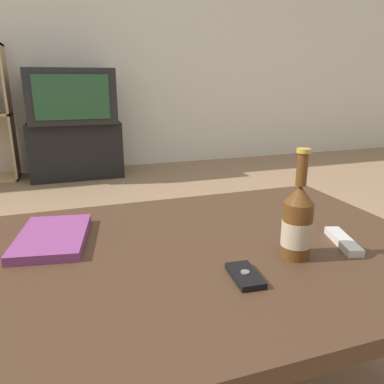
{
  "coord_description": "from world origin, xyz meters",
  "views": [
    {
      "loc": [
        -0.31,
        -0.85,
        0.87
      ],
      "look_at": [
        0.04,
        0.18,
        0.54
      ],
      "focal_mm": 35.0,
      "sensor_mm": 36.0,
      "label": 1
    }
  ],
  "objects_px": {
    "tv_stand": "(76,149)",
    "remote_control": "(343,241)",
    "television": "(71,96)",
    "cell_phone": "(245,275)",
    "beer_bottle": "(297,222)",
    "table_book": "(53,237)"
  },
  "relations": [
    {
      "from": "tv_stand",
      "to": "remote_control",
      "type": "xyz_separation_m",
      "value": [
        0.6,
        -2.82,
        0.2
      ]
    },
    {
      "from": "television",
      "to": "remote_control",
      "type": "distance_m",
      "value": 2.9
    },
    {
      "from": "television",
      "to": "cell_phone",
      "type": "bearing_deg",
      "value": -84.61
    },
    {
      "from": "beer_bottle",
      "to": "cell_phone",
      "type": "height_order",
      "value": "beer_bottle"
    },
    {
      "from": "television",
      "to": "cell_phone",
      "type": "distance_m",
      "value": 2.92
    },
    {
      "from": "table_book",
      "to": "television",
      "type": "bearing_deg",
      "value": 96.69
    },
    {
      "from": "cell_phone",
      "to": "remote_control",
      "type": "xyz_separation_m",
      "value": [
        0.33,
        0.08,
        0.0
      ]
    },
    {
      "from": "remote_control",
      "to": "tv_stand",
      "type": "bearing_deg",
      "value": 118.32
    },
    {
      "from": "tv_stand",
      "to": "cell_phone",
      "type": "distance_m",
      "value": 2.92
    },
    {
      "from": "beer_bottle",
      "to": "cell_phone",
      "type": "relative_size",
      "value": 2.36
    },
    {
      "from": "tv_stand",
      "to": "remote_control",
      "type": "relative_size",
      "value": 4.82
    },
    {
      "from": "table_book",
      "to": "beer_bottle",
      "type": "bearing_deg",
      "value": -17.09
    },
    {
      "from": "remote_control",
      "to": "television",
      "type": "bearing_deg",
      "value": 118.33
    },
    {
      "from": "beer_bottle",
      "to": "remote_control",
      "type": "xyz_separation_m",
      "value": [
        0.16,
        0.02,
        -0.08
      ]
    },
    {
      "from": "beer_bottle",
      "to": "table_book",
      "type": "relative_size",
      "value": 0.9
    },
    {
      "from": "beer_bottle",
      "to": "cell_phone",
      "type": "xyz_separation_m",
      "value": [
        -0.17,
        -0.06,
        -0.08
      ]
    },
    {
      "from": "television",
      "to": "cell_phone",
      "type": "height_order",
      "value": "television"
    },
    {
      "from": "cell_phone",
      "to": "table_book",
      "type": "bearing_deg",
      "value": 144.07
    },
    {
      "from": "television",
      "to": "table_book",
      "type": "distance_m",
      "value": 2.56
    },
    {
      "from": "cell_phone",
      "to": "table_book",
      "type": "xyz_separation_m",
      "value": [
        -0.41,
        0.35,
        0.0
      ]
    },
    {
      "from": "beer_bottle",
      "to": "remote_control",
      "type": "height_order",
      "value": "beer_bottle"
    },
    {
      "from": "television",
      "to": "beer_bottle",
      "type": "xyz_separation_m",
      "value": [
        0.44,
        -2.84,
        -0.2
      ]
    }
  ]
}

